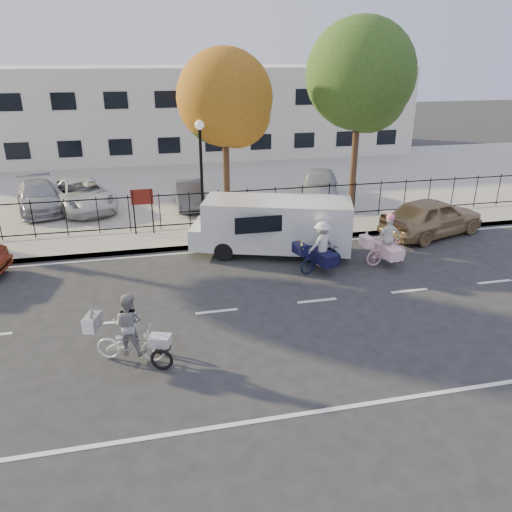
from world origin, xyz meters
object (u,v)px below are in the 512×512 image
object	(u,v)px
lot_car_a	(38,196)
lot_car_c	(189,194)
zebra_trike	(130,335)
gold_sedan	(432,217)
lamppost	(201,157)
white_van	(274,225)
lot_car_b	(82,194)
bull_bike	(321,252)
unicorn_bike	(387,246)
lot_car_d	(320,184)

from	to	relation	value
lot_car_a	lot_car_c	size ratio (longest dim) A/B	1.24
zebra_trike	gold_sedan	xyz separation A→B (m)	(11.68, 6.44, 0.10)
lot_car_c	lamppost	bearing A→B (deg)	-86.04
zebra_trike	white_van	world-z (taller)	white_van
white_van	lot_car_b	size ratio (longest dim) A/B	1.26
lamppost	gold_sedan	bearing A→B (deg)	-14.55
white_van	lot_car_a	xyz separation A→B (m)	(-9.17, 7.21, -0.32)
bull_bike	gold_sedan	world-z (taller)	bull_bike
lot_car_a	white_van	bearing A→B (deg)	-51.85
white_van	lot_car_b	xyz separation A→B (m)	(-7.28, 7.00, -0.29)
zebra_trike	unicorn_bike	bearing A→B (deg)	-45.74
lot_car_c	gold_sedan	bearing A→B (deg)	-32.12
zebra_trike	gold_sedan	size ratio (longest dim) A/B	0.45
gold_sedan	lot_car_a	size ratio (longest dim) A/B	1.03
zebra_trike	unicorn_bike	size ratio (longest dim) A/B	1.09
gold_sedan	lot_car_d	world-z (taller)	lot_car_d
unicorn_bike	lot_car_c	size ratio (longest dim) A/B	0.52
lamppost	lot_car_a	xyz separation A→B (m)	(-6.96, 4.34, -2.32)
zebra_trike	lot_car_a	world-z (taller)	zebra_trike
zebra_trike	lot_car_b	bearing A→B (deg)	28.81
white_van	gold_sedan	world-z (taller)	white_van
lot_car_c	lot_car_d	world-z (taller)	lot_car_d
lot_car_a	lot_car_b	xyz separation A→B (m)	(1.89, -0.20, 0.04)
lot_car_d	white_van	bearing A→B (deg)	-101.45
lamppost	lot_car_b	size ratio (longest dim) A/B	0.89
lot_car_b	lot_car_d	xyz separation A→B (m)	(11.21, -0.76, 0.05)
lot_car_a	lot_car_d	world-z (taller)	lot_car_d
unicorn_bike	lot_car_d	bearing A→B (deg)	-10.16
lot_car_b	lot_car_c	bearing A→B (deg)	-28.60
lot_car_d	lamppost	bearing A→B (deg)	-130.45
bull_bike	zebra_trike	bearing A→B (deg)	106.63
lot_car_a	lot_car_c	xyz separation A→B (m)	(6.72, -0.93, -0.05)
bull_bike	gold_sedan	size ratio (longest dim) A/B	0.43
lamppost	unicorn_bike	world-z (taller)	lamppost
unicorn_bike	bull_bike	xyz separation A→B (m)	(-2.40, -0.04, 0.01)
lamppost	lot_car_d	world-z (taller)	lamppost
bull_bike	lot_car_c	size ratio (longest dim) A/B	0.54
unicorn_bike	lot_car_b	xyz separation A→B (m)	(-10.79, 8.83, 0.15)
unicorn_bike	zebra_trike	bearing A→B (deg)	108.16
bull_bike	lot_car_d	distance (m)	8.59
unicorn_bike	lot_car_c	distance (m)	10.06
bull_bike	lot_car_a	bearing A→B (deg)	32.09
lamppost	lot_car_c	world-z (taller)	lamppost
zebra_trike	lot_car_b	world-z (taller)	zebra_trike
lamppost	lot_car_a	world-z (taller)	lamppost
unicorn_bike	white_van	distance (m)	3.98
white_van	bull_bike	bearing A→B (deg)	-40.53
unicorn_bike	lot_car_b	distance (m)	13.95
lamppost	gold_sedan	world-z (taller)	lamppost
gold_sedan	lot_car_c	xyz separation A→B (m)	(-9.10, 5.71, -0.04)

